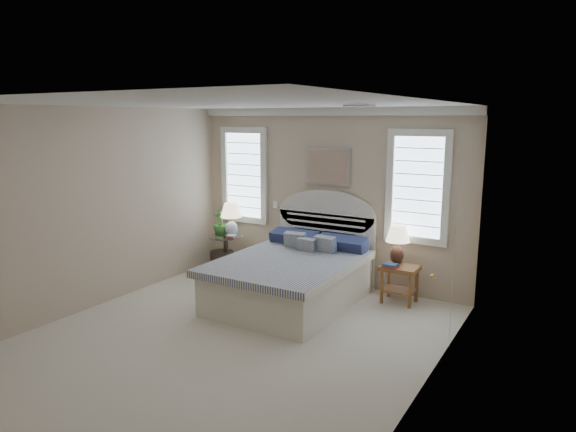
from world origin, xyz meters
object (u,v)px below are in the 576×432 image
at_px(side_table_left, 226,250).
at_px(lamp_right, 398,240).
at_px(bed, 294,274).
at_px(nightstand_right, 400,276).
at_px(lamp_left, 231,216).
at_px(floor_pot, 222,262).

height_order(side_table_left, lamp_right, lamp_right).
relative_size(bed, side_table_left, 3.61).
relative_size(nightstand_right, lamp_right, 0.96).
relative_size(side_table_left, lamp_left, 1.12).
distance_m(bed, lamp_left, 1.75).
bearing_deg(floor_pot, bed, -18.16).
xyz_separation_m(bed, nightstand_right, (1.30, 0.69, 0.00)).
bearing_deg(nightstand_right, lamp_left, -178.07).
height_order(side_table_left, nightstand_right, side_table_left).
height_order(bed, nightstand_right, bed).
distance_m(side_table_left, lamp_right, 2.91).
distance_m(side_table_left, lamp_left, 0.60).
relative_size(bed, lamp_right, 4.13).
distance_m(floor_pot, lamp_left, 0.82).
bearing_deg(lamp_left, floor_pot, -169.99).
bearing_deg(nightstand_right, floor_pot, -177.56).
height_order(bed, floor_pot, bed).
distance_m(nightstand_right, lamp_left, 2.89).
bearing_deg(side_table_left, lamp_left, 2.24).
bearing_deg(bed, side_table_left, 160.26).
relative_size(lamp_left, lamp_right, 1.02).
xyz_separation_m(nightstand_right, floor_pot, (-3.02, -0.13, -0.21)).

